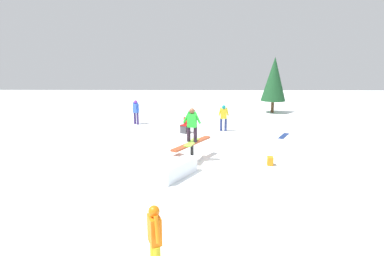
# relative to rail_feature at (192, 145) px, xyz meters

# --- Properties ---
(ground_plane) EXTENTS (60.00, 60.00, 0.00)m
(ground_plane) POSITION_rel_rail_feature_xyz_m (0.00, 0.00, -0.68)
(ground_plane) COLOR white
(rail_feature) EXTENTS (2.30, 1.60, 0.80)m
(rail_feature) POSITION_rel_rail_feature_xyz_m (0.00, 0.00, 0.00)
(rail_feature) COLOR black
(rail_feature) RESTS_ON ground
(snow_kicker_ramp) EXTENTS (2.32, 2.23, 0.56)m
(snow_kicker_ramp) POSITION_rel_rail_feature_xyz_m (-1.43, 0.90, -0.40)
(snow_kicker_ramp) COLOR white
(snow_kicker_ramp) RESTS_ON ground
(main_rider_on_rail) EXTENTS (1.38, 0.75, 1.41)m
(main_rider_on_rail) POSITION_rel_rail_feature_xyz_m (0.00, 0.00, 0.83)
(main_rider_on_rail) COLOR #91E23A
(main_rider_on_rail) RESTS_ON rail_feature
(bystander_orange) EXTENTS (0.62, 0.32, 1.43)m
(bystander_orange) POSITION_rel_rail_feature_xyz_m (-6.65, 0.61, 0.12)
(bystander_orange) COLOR gold
(bystander_orange) RESTS_ON ground
(bystander_yellow) EXTENTS (0.22, 0.62, 1.53)m
(bystander_yellow) POSITION_rel_rail_feature_xyz_m (5.46, -1.76, 0.18)
(bystander_yellow) COLOR navy
(bystander_yellow) RESTS_ON ground
(bystander_blue) EXTENTS (0.46, 0.55, 1.57)m
(bystander_blue) POSITION_rel_rail_feature_xyz_m (7.27, 3.72, 0.20)
(bystander_blue) COLOR navy
(bystander_blue) RESTS_ON ground
(loose_snowboard_white) EXTENTS (1.13, 1.31, 0.02)m
(loose_snowboard_white) POSITION_rel_rail_feature_xyz_m (0.28, 3.07, -0.67)
(loose_snowboard_white) COLOR white
(loose_snowboard_white) RESTS_ON ground
(loose_snowboard_navy) EXTENTS (1.35, 0.93, 0.02)m
(loose_snowboard_navy) POSITION_rel_rail_feature_xyz_m (4.27, -4.97, -0.67)
(loose_snowboard_navy) COLOR navy
(loose_snowboard_navy) RESTS_ON ground
(folding_chair) EXTENTS (0.61, 0.61, 0.88)m
(folding_chair) POSITION_rel_rail_feature_xyz_m (4.93, 0.45, -0.27)
(folding_chair) COLOR #3F3F44
(folding_chair) RESTS_ON ground
(backpack_on_snow) EXTENTS (0.32, 0.25, 0.34)m
(backpack_on_snow) POSITION_rel_rail_feature_xyz_m (-0.42, -3.09, -0.51)
(backpack_on_snow) COLOR orange
(backpack_on_snow) RESTS_ON ground
(pine_tree_near) EXTENTS (1.91, 1.91, 4.33)m
(pine_tree_near) POSITION_rel_rail_feature_xyz_m (11.86, -6.20, 1.95)
(pine_tree_near) COLOR #4C331E
(pine_tree_near) RESTS_ON ground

